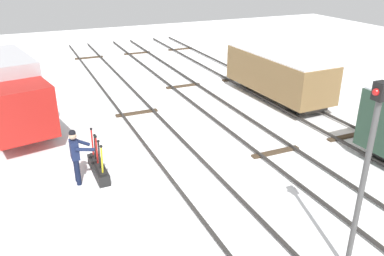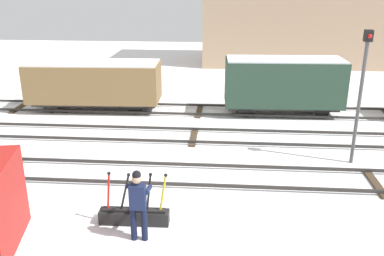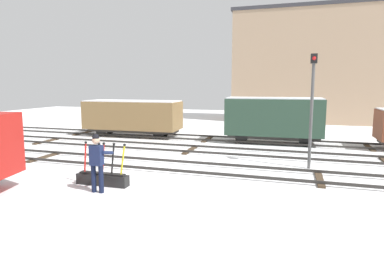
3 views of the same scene
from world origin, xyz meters
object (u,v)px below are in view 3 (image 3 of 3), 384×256
at_px(signal_post, 312,101).
at_px(switch_lever_frame, 103,178).
at_px(rail_worker, 97,159).
at_px(freight_car_near_switch, 273,117).
at_px(freight_car_mid_siding, 133,116).

bearing_deg(signal_post, switch_lever_frame, -146.95).
distance_m(rail_worker, freight_car_near_switch, 11.37).
bearing_deg(rail_worker, signal_post, 36.99).
height_order(signal_post, freight_car_near_switch, signal_post).
bearing_deg(signal_post, freight_car_mid_siding, 153.00).
xyz_separation_m(switch_lever_frame, rail_worker, (0.27, -0.68, 0.79)).
bearing_deg(freight_car_mid_siding, rail_worker, -70.09).
relative_size(switch_lever_frame, rail_worker, 0.98).
xyz_separation_m(freight_car_near_switch, freight_car_mid_siding, (-8.82, -0.00, -0.14)).
xyz_separation_m(rail_worker, freight_car_near_switch, (4.65, 10.37, 0.43)).
relative_size(switch_lever_frame, freight_car_mid_siding, 0.29).
relative_size(freight_car_near_switch, freight_car_mid_siding, 0.86).
xyz_separation_m(rail_worker, signal_post, (6.38, 5.00, 1.65)).
bearing_deg(freight_car_near_switch, freight_car_mid_siding, 178.08).
bearing_deg(freight_car_near_switch, signal_post, -74.13).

